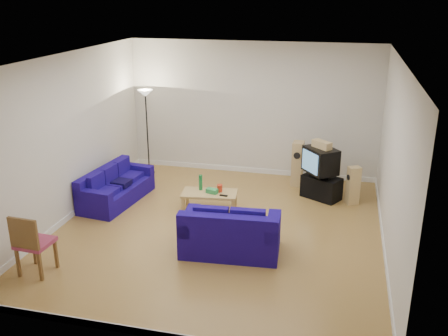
% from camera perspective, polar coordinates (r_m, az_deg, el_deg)
% --- Properties ---
extents(room, '(6.01, 6.51, 3.21)m').
position_cam_1_polar(room, '(8.96, -0.61, 1.84)').
color(room, brown).
rests_on(room, ground).
extents(sofa_three_seat, '(1.03, 1.96, 0.73)m').
position_cam_1_polar(sofa_three_seat, '(10.92, -12.38, -2.40)').
color(sofa_three_seat, '#130565').
rests_on(sofa_three_seat, ground).
extents(sofa_loveseat, '(1.73, 1.06, 0.83)m').
position_cam_1_polar(sofa_loveseat, '(8.60, 0.70, -7.81)').
color(sofa_loveseat, '#130565').
rests_on(sofa_loveseat, ground).
extents(coffee_table, '(1.17, 0.69, 0.40)m').
position_cam_1_polar(coffee_table, '(10.18, -1.66, -3.09)').
color(coffee_table, tan).
rests_on(coffee_table, ground).
extents(bottle, '(0.10, 0.10, 0.32)m').
position_cam_1_polar(bottle, '(10.24, -2.68, -1.66)').
color(bottle, '#197233').
rests_on(bottle, coffee_table).
extents(tissue_box, '(0.25, 0.18, 0.09)m').
position_cam_1_polar(tissue_box, '(10.11, -1.38, -2.63)').
color(tissue_box, green).
rests_on(tissue_box, coffee_table).
extents(red_canister, '(0.14, 0.14, 0.15)m').
position_cam_1_polar(red_canister, '(10.16, -0.50, -2.32)').
color(red_canister, red).
rests_on(red_canister, coffee_table).
extents(remote, '(0.16, 0.07, 0.02)m').
position_cam_1_polar(remote, '(9.98, -0.04, -3.16)').
color(remote, black).
rests_on(remote, coffee_table).
extents(tv_stand, '(0.93, 0.79, 0.49)m').
position_cam_1_polar(tv_stand, '(11.04, 11.06, -2.19)').
color(tv_stand, black).
rests_on(tv_stand, ground).
extents(av_receiver, '(0.52, 0.47, 0.10)m').
position_cam_1_polar(av_receiver, '(10.99, 11.11, -0.63)').
color(av_receiver, black).
rests_on(av_receiver, tv_stand).
extents(television, '(0.84, 0.87, 0.54)m').
position_cam_1_polar(television, '(10.82, 10.95, 0.87)').
color(television, black).
rests_on(television, av_receiver).
extents(centre_speaker, '(0.45, 0.43, 0.16)m').
position_cam_1_polar(centre_speaker, '(10.72, 11.12, 2.65)').
color(centre_speaker, '#D5B472').
rests_on(centre_speaker, television).
extents(speaker_left, '(0.26, 0.33, 1.05)m').
position_cam_1_polar(speaker_left, '(11.58, 8.39, 0.49)').
color(speaker_left, '#D5B472').
rests_on(speaker_left, ground).
extents(speaker_right, '(0.30, 0.28, 0.83)m').
position_cam_1_polar(speaker_right, '(10.82, 14.54, -1.96)').
color(speaker_right, '#D5B472').
rests_on(speaker_right, ground).
extents(floor_lamp, '(0.36, 0.36, 2.08)m').
position_cam_1_polar(floor_lamp, '(12.07, -8.92, 7.13)').
color(floor_lamp, black).
rests_on(floor_lamp, ground).
extents(dining_chair, '(0.53, 0.53, 1.05)m').
position_cam_1_polar(dining_chair, '(8.42, -21.15, -7.86)').
color(dining_chair, brown).
rests_on(dining_chair, ground).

